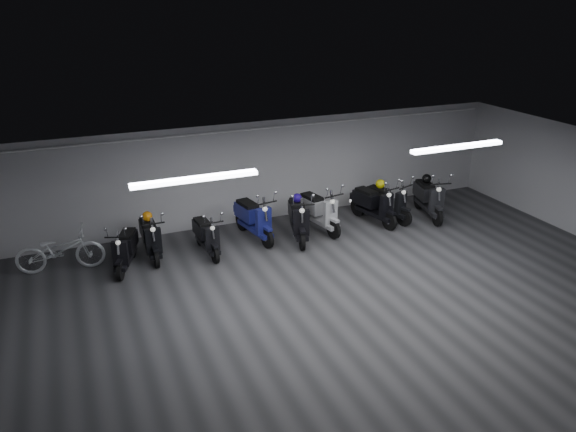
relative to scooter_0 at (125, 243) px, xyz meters
name	(u,v)px	position (x,y,z in m)	size (l,w,h in m)	color
floor	(357,301)	(4.21, -3.36, -0.64)	(14.00, 10.00, 0.01)	#313133
ceiling	(363,172)	(4.21, -3.36, 2.17)	(14.00, 10.00, 0.01)	gray
back_wall	(270,170)	(4.21, 1.65, 0.76)	(14.00, 0.01, 2.80)	#B0B0B3
front_wall	(565,397)	(4.21, -8.36, 0.76)	(14.00, 0.01, 2.80)	#B0B0B3
fluor_strip_left	(195,179)	(1.21, -2.36, 2.10)	(2.40, 0.18, 0.08)	white
fluor_strip_right	(457,147)	(7.21, -2.36, 2.10)	(2.40, 0.18, 0.08)	white
conduit	(271,128)	(4.21, 1.56, 1.98)	(0.05, 0.05, 13.60)	white
scooter_0	(125,243)	(0.00, 0.00, 0.00)	(0.57, 1.71, 1.28)	black
scooter_1	(150,231)	(0.64, 0.38, 0.04)	(0.60, 1.81, 1.35)	black
scooter_3	(206,230)	(1.92, 0.03, 0.00)	(0.57, 1.70, 1.27)	black
scooter_4	(254,212)	(3.29, 0.43, 0.10)	(0.66, 1.98, 1.48)	navy
scooter_5	(299,213)	(4.34, -0.03, 0.10)	(0.66, 1.98, 1.47)	black
scooter_6	(319,205)	(5.08, 0.30, 0.09)	(0.65, 1.95, 1.45)	silver
scooter_7	(374,198)	(6.71, 0.19, 0.07)	(0.64, 1.91, 1.42)	black
scooter_8	(387,196)	(7.16, 0.24, 0.06)	(0.63, 1.88, 1.40)	black
scooter_9	(429,192)	(8.37, -0.04, 0.11)	(0.67, 2.00, 1.49)	black
bicycle	(59,246)	(-1.39, 0.47, -0.01)	(0.68, 1.93, 1.25)	white
helmet_0	(297,198)	(4.41, 0.24, 0.40)	(0.24, 0.24, 0.24)	#210C87
helmet_1	(427,179)	(8.43, 0.23, 0.42)	(0.27, 0.27, 0.27)	black
helmet_2	(147,216)	(0.64, 0.63, 0.32)	(0.25, 0.25, 0.25)	orange
helmet_3	(380,184)	(7.07, 0.49, 0.36)	(0.26, 0.26, 0.26)	yellow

